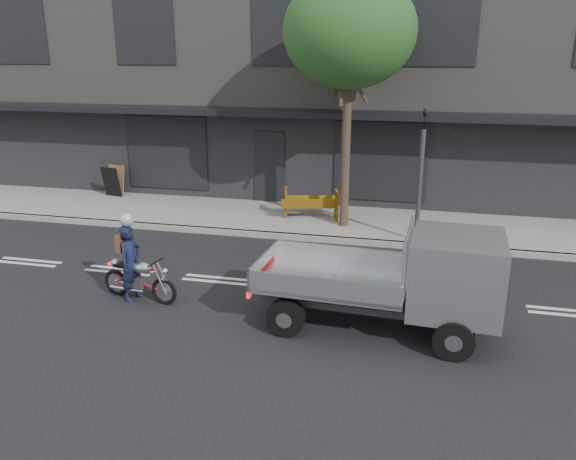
% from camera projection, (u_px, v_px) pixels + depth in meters
% --- Properties ---
extents(ground, '(80.00, 80.00, 0.00)m').
position_uv_depth(ground, '(218.00, 280.00, 12.38)').
color(ground, black).
rests_on(ground, ground).
extents(sidewalk, '(32.00, 3.20, 0.15)m').
position_uv_depth(sidewalk, '(272.00, 218.00, 16.72)').
color(sidewalk, gray).
rests_on(sidewalk, ground).
extents(kerb, '(32.00, 0.20, 0.15)m').
position_uv_depth(kerb, '(257.00, 234.00, 15.24)').
color(kerb, gray).
rests_on(kerb, ground).
extents(building_main, '(26.00, 10.00, 8.00)m').
position_uv_depth(building_main, '(315.00, 73.00, 21.64)').
color(building_main, slate).
rests_on(building_main, ground).
extents(street_tree, '(3.40, 3.40, 6.74)m').
position_uv_depth(street_tree, '(350.00, 32.00, 14.19)').
color(street_tree, '#382B21').
rests_on(street_tree, ground).
extents(traffic_light_pole, '(0.12, 0.12, 3.50)m').
position_uv_depth(traffic_light_pole, '(420.00, 183.00, 14.07)').
color(traffic_light_pole, '#2D2D30').
rests_on(traffic_light_pole, ground).
extents(motorcycle, '(1.73, 0.51, 0.90)m').
position_uv_depth(motorcycle, '(139.00, 278.00, 11.30)').
color(motorcycle, black).
rests_on(motorcycle, ground).
extents(rider, '(0.46, 0.62, 1.56)m').
position_uv_depth(rider, '(131.00, 263.00, 11.23)').
color(rider, '#121833').
rests_on(rider, ground).
extents(flatbed_ute, '(4.33, 1.97, 1.96)m').
position_uv_depth(flatbed_ute, '(432.00, 276.00, 9.70)').
color(flatbed_ute, black).
rests_on(flatbed_ute, ground).
extents(construction_barrier, '(1.72, 1.03, 0.90)m').
position_uv_depth(construction_barrier, '(309.00, 205.00, 16.11)').
color(construction_barrier, orange).
rests_on(construction_barrier, sidewalk).
extents(sandwich_board, '(0.70, 0.53, 1.01)m').
position_uv_depth(sandwich_board, '(111.00, 182.00, 18.69)').
color(sandwich_board, black).
rests_on(sandwich_board, sidewalk).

